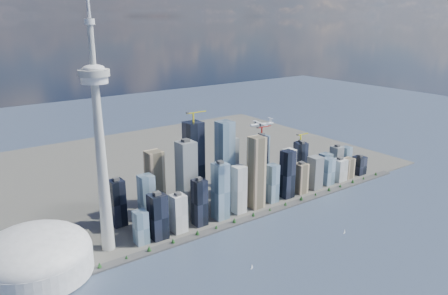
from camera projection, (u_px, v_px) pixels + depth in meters
ground at (327, 270)px, 810.16m from camera, size 4000.00×4000.00×0.00m
seawall at (244, 220)px, 1003.26m from camera, size 1100.00×22.00×4.00m
land at (153, 168)px, 1352.02m from camera, size 1400.00×900.00×3.00m
shoreline_trees at (244, 218)px, 1001.31m from camera, size 960.53×7.20×8.80m
skyscraper_cluster at (241, 176)px, 1083.75m from camera, size 736.00×142.00×235.24m
needle_tower at (99, 137)px, 813.50m from camera, size 56.00×56.00×550.50m
dome_stadium at (35, 256)px, 783.57m from camera, size 200.00×200.00×86.00m
airplane at (261, 124)px, 927.65m from camera, size 60.10×53.41×14.70m
sailboat_west at (252, 267)px, 814.48m from camera, size 6.54×3.78×9.26m
sailboat_east at (344, 232)px, 947.07m from camera, size 7.69×3.79×10.69m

